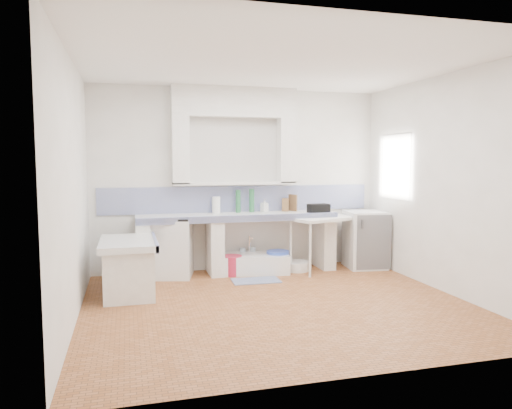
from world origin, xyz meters
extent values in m
plane|color=#A26036|center=(0.00, 0.00, 0.00)|extent=(4.50, 4.50, 0.00)
plane|color=white|center=(0.00, 0.00, 2.80)|extent=(4.50, 4.50, 0.00)
plane|color=white|center=(0.00, 2.00, 1.40)|extent=(4.50, 0.00, 4.50)
plane|color=white|center=(0.00, -2.00, 1.40)|extent=(4.50, 0.00, 4.50)
plane|color=white|center=(-2.25, 0.00, 1.40)|extent=(0.00, 4.50, 4.50)
plane|color=white|center=(2.25, 0.00, 1.40)|extent=(0.00, 4.50, 4.50)
cube|color=white|center=(-0.10, 1.88, 2.58)|extent=(1.90, 0.25, 0.45)
cube|color=#352111|center=(2.42, 1.20, 1.60)|extent=(0.35, 0.86, 1.06)
cube|color=white|center=(2.28, 1.20, 1.98)|extent=(0.01, 0.84, 0.24)
cube|color=white|center=(-0.10, 1.70, 0.86)|extent=(3.00, 0.60, 0.08)
cube|color=navy|center=(-0.10, 1.42, 0.86)|extent=(3.00, 0.04, 0.10)
cube|color=white|center=(-1.50, 1.70, 0.41)|extent=(0.20, 0.55, 0.82)
cube|color=white|center=(-0.45, 1.70, 0.41)|extent=(0.20, 0.55, 0.82)
cube|color=white|center=(1.30, 1.70, 0.41)|extent=(0.20, 0.55, 0.82)
cube|color=white|center=(-1.70, 0.90, 0.66)|extent=(0.70, 1.10, 0.08)
cube|color=white|center=(-1.70, 0.90, 0.31)|extent=(0.60, 1.00, 0.62)
cube|color=navy|center=(-1.37, 0.90, 0.66)|extent=(0.04, 1.10, 0.10)
cube|color=navy|center=(0.00, 1.99, 1.10)|extent=(4.27, 0.03, 0.40)
cube|color=white|center=(-1.10, 1.71, 0.42)|extent=(0.72, 0.70, 0.85)
cube|color=white|center=(0.13, 1.65, 0.13)|extent=(1.13, 0.73, 0.25)
cube|color=white|center=(1.20, 1.50, 0.42)|extent=(1.13, 0.85, 0.04)
cube|color=white|center=(1.93, 1.52, 0.45)|extent=(0.65, 0.65, 0.90)
cylinder|color=#C0213E|center=(-0.22, 1.57, 0.15)|extent=(0.40, 0.40, 0.29)
cylinder|color=orange|center=(0.18, 1.60, 0.13)|extent=(0.29, 0.29, 0.25)
cylinder|color=blue|center=(0.50, 1.58, 0.16)|extent=(0.43, 0.43, 0.32)
cylinder|color=white|center=(0.81, 1.58, 0.07)|extent=(0.46, 0.46, 0.14)
cylinder|color=silver|center=(0.01, 1.85, 0.17)|extent=(0.11, 0.11, 0.34)
cylinder|color=silver|center=(0.18, 1.85, 0.17)|extent=(0.11, 0.11, 0.34)
cube|color=black|center=(1.13, 1.51, 0.94)|extent=(0.33, 0.20, 0.20)
cylinder|color=#26663B|center=(-0.06, 1.85, 1.07)|extent=(0.08, 0.08, 0.35)
cylinder|color=#26663B|center=(0.16, 1.85, 1.08)|extent=(0.09, 0.09, 0.36)
cube|color=brown|center=(0.70, 1.84, 1.00)|extent=(0.13, 0.12, 0.21)
cube|color=brown|center=(0.83, 1.85, 1.03)|extent=(0.09, 0.19, 0.26)
cylinder|color=white|center=(-0.40, 1.85, 1.02)|extent=(0.16, 0.16, 0.25)
imported|color=white|center=(0.36, 1.85, 1.00)|extent=(0.12, 0.12, 0.20)
cube|color=navy|center=(0.03, 1.13, 0.01)|extent=(0.68, 0.41, 0.01)
camera|label=1|loc=(-1.69, -5.32, 1.71)|focal=33.74mm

